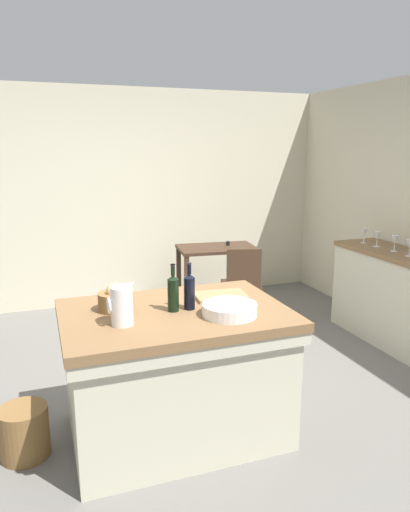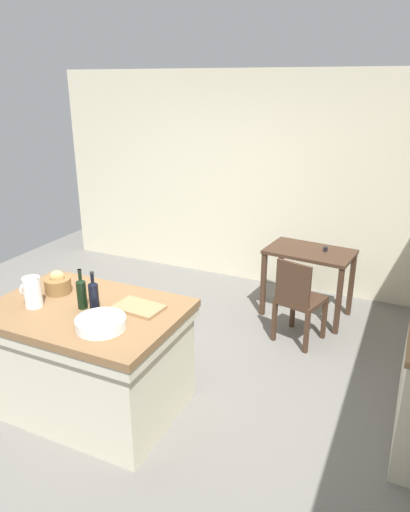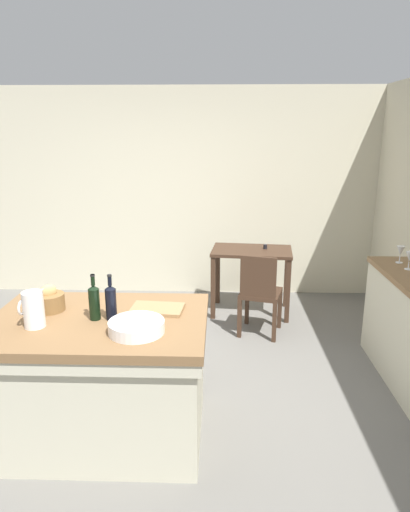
# 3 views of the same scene
# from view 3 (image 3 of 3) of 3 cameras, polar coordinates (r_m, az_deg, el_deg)

# --- Properties ---
(ground_plane) EXTENTS (6.76, 6.76, 0.00)m
(ground_plane) POSITION_cam_3_polar(r_m,az_deg,el_deg) (3.84, -7.66, -17.37)
(ground_plane) COLOR #66635E
(wall_back) EXTENTS (5.32, 0.12, 2.60)m
(wall_back) POSITION_cam_3_polar(r_m,az_deg,el_deg) (5.86, -3.99, 7.83)
(wall_back) COLOR beige
(wall_back) RESTS_ON ground
(island_table) EXTENTS (1.44, 1.00, 0.88)m
(island_table) POSITION_cam_3_polar(r_m,az_deg,el_deg) (3.29, -12.88, -14.15)
(island_table) COLOR brown
(island_table) RESTS_ON ground
(writing_desk) EXTENTS (0.95, 0.65, 0.81)m
(writing_desk) POSITION_cam_3_polar(r_m,az_deg,el_deg) (5.25, 5.86, -0.52)
(writing_desk) COLOR #3D281C
(writing_desk) RESTS_ON ground
(wooden_chair) EXTENTS (0.49, 0.49, 0.88)m
(wooden_chair) POSITION_cam_3_polar(r_m,az_deg,el_deg) (4.71, 6.88, -4.49)
(wooden_chair) COLOR #3D281C
(wooden_chair) RESTS_ON ground
(pitcher) EXTENTS (0.17, 0.13, 0.27)m
(pitcher) POSITION_cam_3_polar(r_m,az_deg,el_deg) (3.06, -20.71, -6.24)
(pitcher) COLOR white
(pitcher) RESTS_ON island_table
(wash_bowl) EXTENTS (0.34, 0.34, 0.07)m
(wash_bowl) POSITION_cam_3_polar(r_m,az_deg,el_deg) (2.85, -8.58, -8.76)
(wash_bowl) COLOR white
(wash_bowl) RESTS_ON island_table
(bread_basket) EXTENTS (0.21, 0.21, 0.19)m
(bread_basket) POSITION_cam_3_polar(r_m,az_deg,el_deg) (3.31, -18.93, -5.36)
(bread_basket) COLOR brown
(bread_basket) RESTS_ON island_table
(cutting_board) EXTENTS (0.37, 0.26, 0.02)m
(cutting_board) POSITION_cam_3_polar(r_m,az_deg,el_deg) (3.17, -6.01, -6.62)
(cutting_board) COLOR #99754C
(cutting_board) RESTS_ON island_table
(wine_bottle_dark) EXTENTS (0.07, 0.07, 0.31)m
(wine_bottle_dark) POSITION_cam_3_polar(r_m,az_deg,el_deg) (3.04, -11.72, -5.60)
(wine_bottle_dark) COLOR black
(wine_bottle_dark) RESTS_ON island_table
(wine_bottle_amber) EXTENTS (0.07, 0.07, 0.31)m
(wine_bottle_amber) POSITION_cam_3_polar(r_m,az_deg,el_deg) (3.06, -13.71, -5.54)
(wine_bottle_amber) COLOR black
(wine_bottle_amber) RESTS_ON island_table
(wine_glass_right) EXTENTS (0.07, 0.07, 0.16)m
(wine_glass_right) POSITION_cam_3_polar(r_m,az_deg,el_deg) (4.26, 24.26, -0.17)
(wine_glass_right) COLOR white
(wine_glass_right) RESTS_ON side_cabinet
(wine_glass_far_right) EXTENTS (0.07, 0.07, 0.16)m
(wine_glass_far_right) POSITION_cam_3_polar(r_m,az_deg,el_deg) (4.44, 23.29, 0.53)
(wine_glass_far_right) COLOR white
(wine_glass_far_right) RESTS_ON side_cabinet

